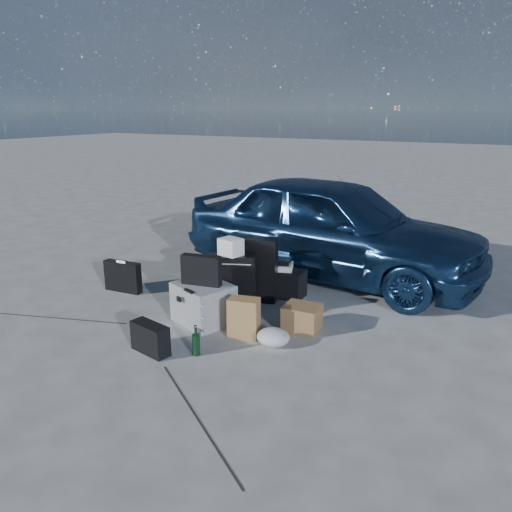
{
  "coord_description": "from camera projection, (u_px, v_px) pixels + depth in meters",
  "views": [
    {
      "loc": [
        2.75,
        -3.69,
        2.12
      ],
      "look_at": [
        0.26,
        0.85,
        0.57
      ],
      "focal_mm": 35.0,
      "sensor_mm": 36.0,
      "label": 1
    }
  ],
  "objects": [
    {
      "name": "suitcase_right",
      "position": [
        233.0,
        282.0,
        5.42
      ],
      "size": [
        0.53,
        0.36,
        0.6
      ],
      "primitive_type": "cube",
      "rotation": [
        0.0,
        0.0,
        0.4
      ],
      "color": "black",
      "rests_on": "ground"
    },
    {
      "name": "laptop_bag",
      "position": [
        201.0,
        270.0,
        4.99
      ],
      "size": [
        0.42,
        0.17,
        0.3
      ],
      "primitive_type": "cube",
      "rotation": [
        0.0,
        0.0,
        0.18
      ],
      "color": "black",
      "rests_on": "pelican_case"
    },
    {
      "name": "duffel_bag",
      "position": [
        278.0,
        282.0,
        5.85
      ],
      "size": [
        0.64,
        0.29,
        0.32
      ],
      "primitive_type": "cube",
      "rotation": [
        0.0,
        0.0,
        0.02
      ],
      "color": "black",
      "rests_on": "ground"
    },
    {
      "name": "flat_box_black",
      "position": [
        278.0,
        261.0,
        5.78
      ],
      "size": [
        0.32,
        0.26,
        0.06
      ],
      "primitive_type": "cube",
      "rotation": [
        0.0,
        0.0,
        0.27
      ],
      "color": "black",
      "rests_on": "flat_box_white"
    },
    {
      "name": "flat_box_white",
      "position": [
        277.0,
        266.0,
        5.79
      ],
      "size": [
        0.44,
        0.38,
        0.06
      ],
      "primitive_type": "cube",
      "rotation": [
        0.0,
        0.0,
        0.36
      ],
      "color": "white",
      "rests_on": "duffel_bag"
    },
    {
      "name": "briefcase",
      "position": [
        123.0,
        277.0,
        5.95
      ],
      "size": [
        0.48,
        0.14,
        0.37
      ],
      "primitive_type": "cube",
      "rotation": [
        0.0,
        0.0,
        0.08
      ],
      "color": "black",
      "rests_on": "ground"
    },
    {
      "name": "messenger_bag",
      "position": [
        150.0,
        338.0,
        4.46
      ],
      "size": [
        0.41,
        0.22,
        0.27
      ],
      "primitive_type": "cube",
      "rotation": [
        0.0,
        0.0,
        -0.21
      ],
      "color": "black",
      "rests_on": "ground"
    },
    {
      "name": "plastic_bag",
      "position": [
        273.0,
        337.0,
        4.6
      ],
      "size": [
        0.38,
        0.35,
        0.17
      ],
      "primitive_type": "ellipsoid",
      "rotation": [
        0.0,
        0.0,
        0.34
      ],
      "color": "silver",
      "rests_on": "ground"
    },
    {
      "name": "cardboard_box",
      "position": [
        302.0,
        318.0,
        4.92
      ],
      "size": [
        0.36,
        0.32,
        0.26
      ],
      "primitive_type": "cube",
      "rotation": [
        0.0,
        0.0,
        0.08
      ],
      "color": "#8D623D",
      "rests_on": "ground"
    },
    {
      "name": "ground",
      "position": [
        192.0,
        329.0,
        4.98
      ],
      "size": [
        60.0,
        60.0,
        0.0
      ],
      "primitive_type": "plane",
      "color": "#B8B9B3",
      "rests_on": "ground"
    },
    {
      "name": "green_bottle",
      "position": [
        196.0,
        341.0,
        4.41
      ],
      "size": [
        0.09,
        0.09,
        0.27
      ],
      "primitive_type": "cylinder",
      "rotation": [
        0.0,
        0.0,
        -0.39
      ],
      "color": "black",
      "rests_on": "ground"
    },
    {
      "name": "pelican_case",
      "position": [
        203.0,
        303.0,
        5.09
      ],
      "size": [
        0.68,
        0.63,
        0.41
      ],
      "primitive_type": "cube",
      "rotation": [
        0.0,
        0.0,
        -0.36
      ],
      "color": "#A2A6A8",
      "rests_on": "ground"
    },
    {
      "name": "car",
      "position": [
        332.0,
        227.0,
        6.38
      ],
      "size": [
        3.97,
        1.91,
        1.31
      ],
      "primitive_type": "imported",
      "rotation": [
        0.0,
        0.0,
        1.47
      ],
      "color": "navy",
      "rests_on": "ground"
    },
    {
      "name": "white_carton",
      "position": [
        231.0,
        247.0,
        5.32
      ],
      "size": [
        0.26,
        0.23,
        0.18
      ],
      "primitive_type": "cube",
      "rotation": [
        0.0,
        0.0,
        -0.23
      ],
      "color": "white",
      "rests_on": "suitcase_right"
    },
    {
      "name": "kraft_bag",
      "position": [
        244.0,
        318.0,
        4.77
      ],
      "size": [
        0.32,
        0.23,
        0.39
      ],
      "primitive_type": "cube",
      "rotation": [
        0.0,
        0.0,
        0.23
      ],
      "color": "#B07B4C",
      "rests_on": "ground"
    },
    {
      "name": "suitcase_left",
      "position": [
        252.0,
        269.0,
        5.64
      ],
      "size": [
        0.6,
        0.35,
        0.73
      ],
      "primitive_type": "cube",
      "rotation": [
        0.0,
        0.0,
        0.28
      ],
      "color": "black",
      "rests_on": "ground"
    }
  ]
}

